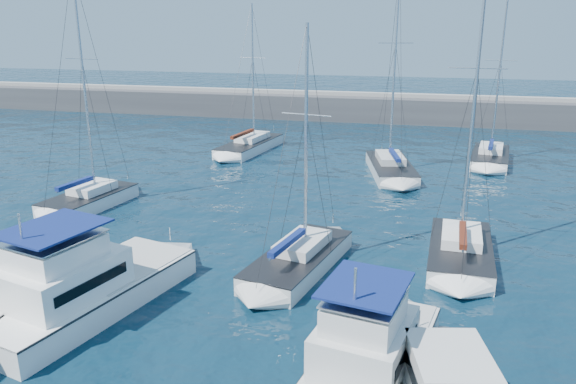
% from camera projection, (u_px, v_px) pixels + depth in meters
% --- Properties ---
extents(ground, '(220.00, 220.00, 0.00)m').
position_uv_depth(ground, '(256.00, 328.00, 23.31)').
color(ground, black).
rests_on(ground, ground).
extents(breakwater, '(160.00, 6.00, 4.45)m').
position_uv_depth(breakwater, '(371.00, 111.00, 71.36)').
color(breakwater, '#424244').
rests_on(breakwater, ground).
extents(motor_yacht_port_inner, '(6.43, 10.88, 4.69)m').
position_uv_depth(motor_yacht_port_inner, '(80.00, 288.00, 24.25)').
color(motor_yacht_port_inner, white).
rests_on(motor_yacht_port_inner, ground).
extents(motor_yacht_stbd_inner, '(4.83, 8.54, 4.69)m').
position_uv_depth(motor_yacht_stbd_inner, '(369.00, 357.00, 19.30)').
color(motor_yacht_stbd_inner, silver).
rests_on(motor_yacht_stbd_inner, ground).
extents(sailboat_mid_a, '(4.28, 7.23, 15.80)m').
position_uv_depth(sailboat_mid_a, '(89.00, 199.00, 38.22)').
color(sailboat_mid_a, white).
rests_on(sailboat_mid_a, ground).
extents(sailboat_mid_c, '(4.61, 8.40, 12.48)m').
position_uv_depth(sailboat_mid_c, '(299.00, 260.00, 28.67)').
color(sailboat_mid_c, silver).
rests_on(sailboat_mid_c, ground).
extents(sailboat_mid_d, '(3.55, 7.83, 16.01)m').
position_uv_depth(sailboat_mid_d, '(460.00, 251.00, 29.67)').
color(sailboat_mid_d, white).
rests_on(sailboat_mid_d, ground).
extents(sailboat_back_a, '(4.60, 9.75, 14.05)m').
position_uv_depth(sailboat_back_a, '(250.00, 146.00, 54.59)').
color(sailboat_back_a, white).
rests_on(sailboat_back_a, ground).
extents(sailboat_back_b, '(4.97, 9.30, 16.86)m').
position_uv_depth(sailboat_back_b, '(391.00, 167.00, 46.41)').
color(sailboat_back_b, silver).
rests_on(sailboat_back_b, ground).
extents(sailboat_back_c, '(4.16, 8.20, 14.22)m').
position_uv_depth(sailboat_back_c, '(490.00, 157.00, 49.94)').
color(sailboat_back_c, white).
rests_on(sailboat_back_c, ground).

